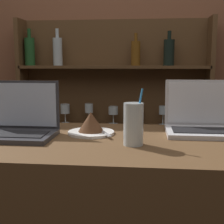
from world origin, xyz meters
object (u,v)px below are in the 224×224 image
at_px(laptop_near, 17,124).
at_px(cake_plate, 91,125).
at_px(laptop_far, 205,121).
at_px(water_glass, 133,124).

height_order(laptop_near, cake_plate, laptop_near).
xyz_separation_m(laptop_far, cake_plate, (-0.46, -0.07, -0.01)).
xyz_separation_m(laptop_far, water_glass, (-0.29, -0.23, 0.03)).
distance_m(laptop_far, water_glass, 0.37).
height_order(laptop_near, water_glass, laptop_near).
distance_m(laptop_near, water_glass, 0.47).
bearing_deg(laptop_far, laptop_near, -169.18).
bearing_deg(water_glass, laptop_far, 38.86).
xyz_separation_m(cake_plate, water_glass, (0.18, -0.16, 0.04)).
relative_size(laptop_near, water_glass, 1.53).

